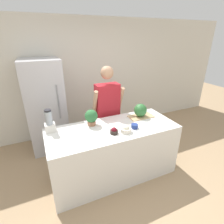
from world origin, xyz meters
TOP-DOWN VIEW (x-y plane):
  - ground_plane at (0.00, 0.00)m, footprint 14.00×14.00m
  - wall_back at (0.00, 2.15)m, footprint 8.00×0.06m
  - counter_island at (0.00, 0.41)m, footprint 2.03×0.82m
  - refrigerator at (-0.88, 1.74)m, footprint 0.71×0.76m
  - person at (0.16, 1.02)m, footprint 0.57×0.27m
  - cutting_board at (0.61, 0.58)m, footprint 0.44×0.24m
  - watermelon at (0.60, 0.58)m, footprint 0.22×0.22m
  - bowl_cherries at (-0.06, 0.25)m, footprint 0.12×0.12m
  - bowl_cream at (0.12, 0.21)m, footprint 0.16×0.16m
  - bowl_small_blue at (0.30, 0.27)m, footprint 0.11×0.11m
  - blender at (-0.90, 0.69)m, footprint 0.15×0.15m
  - potted_plant at (-0.27, 0.64)m, footprint 0.20×0.20m

SIDE VIEW (x-z plane):
  - ground_plane at x=0.00m, z-range 0.00..0.00m
  - counter_island at x=0.00m, z-range 0.00..0.90m
  - person at x=0.16m, z-range 0.03..1.77m
  - cutting_board at x=0.61m, z-range 0.90..0.91m
  - refrigerator at x=-0.88m, z-range 0.00..1.83m
  - bowl_small_blue at x=0.30m, z-range 0.90..0.96m
  - bowl_cherries at x=-0.06m, z-range 0.89..0.99m
  - bowl_cream at x=0.12m, z-range 0.89..1.00m
  - watermelon at x=0.60m, z-range 0.91..1.14m
  - blender at x=-0.90m, z-range 0.87..1.21m
  - potted_plant at x=-0.27m, z-range 0.91..1.17m
  - wall_back at x=0.00m, z-range 0.00..2.60m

